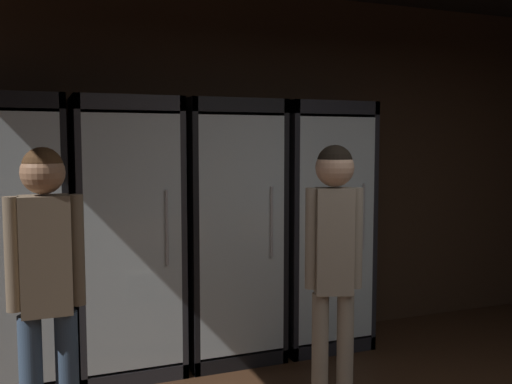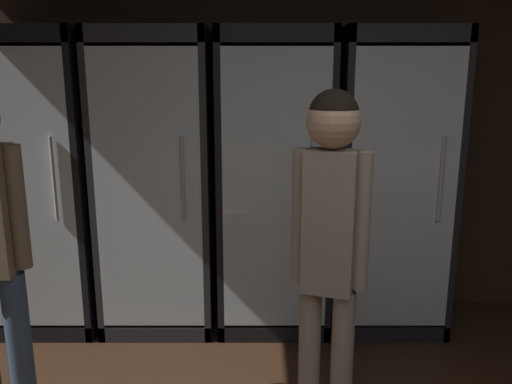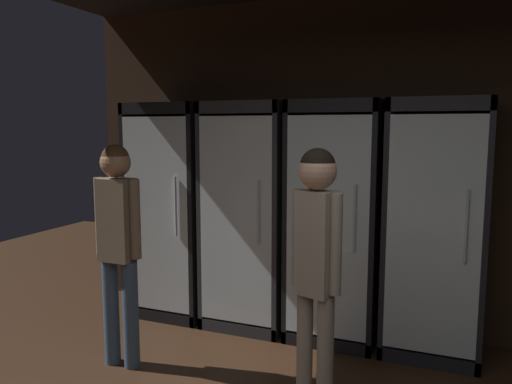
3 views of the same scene
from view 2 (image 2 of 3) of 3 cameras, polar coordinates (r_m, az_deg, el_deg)
name	(u,v)px [view 2 (image 2 of 3)]	position (r m, az deg, el deg)	size (l,w,h in m)	color
wall_back	(353,111)	(3.65, 10.63, 8.73)	(6.00, 0.06, 2.80)	#382619
cooler_far_left	(40,186)	(3.64, -22.63, 0.59)	(0.71, 0.59, 1.92)	black
cooler_left	(156,186)	(3.42, -10.93, 0.61)	(0.71, 0.59, 1.92)	#2B2B30
cooler_center	(272,186)	(3.36, 1.74, 0.68)	(0.71, 0.59, 1.92)	black
cooler_right	(387,186)	(3.47, 14.22, 0.63)	(0.71, 0.59, 1.92)	black
shopper_far	(328,233)	(2.12, 7.90, -4.51)	(0.30, 0.21, 1.61)	gray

